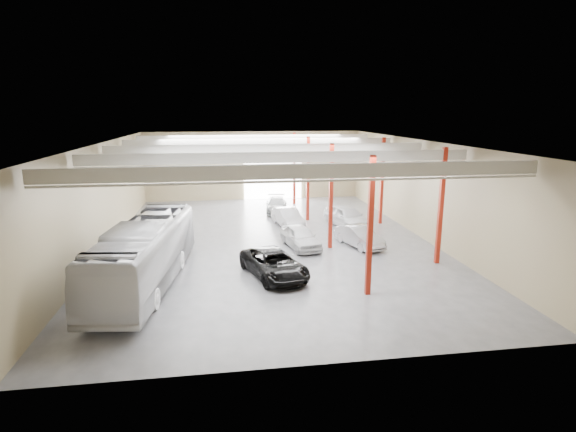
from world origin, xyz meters
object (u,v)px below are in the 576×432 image
object	(u,v)px
black_sedan	(274,264)
car_row_c	(277,205)
coach_bus	(145,253)
car_row_b	(288,217)
car_right_near	(359,236)
car_right_far	(347,217)
car_row_a	(300,237)

from	to	relation	value
black_sedan	car_row_c	distance (m)	16.42
black_sedan	coach_bus	bearing A→B (deg)	163.12
car_row_b	car_right_near	xyz separation A→B (m)	(4.00, -6.17, -0.02)
black_sedan	car_right_far	xyz separation A→B (m)	(7.06, 10.11, 0.11)
car_row_b	car_right_near	world-z (taller)	car_row_b
coach_bus	car_right_far	bearing A→B (deg)	43.44
car_row_a	car_right_near	distance (m)	4.02
coach_bus	car_row_a	xyz separation A→B (m)	(9.25, 5.26, -0.96)
black_sedan	car_row_b	bearing A→B (deg)	60.26
black_sedan	car_right_near	xyz separation A→B (m)	(6.43, 4.91, -0.04)
coach_bus	car_row_a	size ratio (longest dim) A/B	2.79
car_right_far	black_sedan	bearing A→B (deg)	-140.35
black_sedan	car_row_c	world-z (taller)	black_sedan
black_sedan	car_row_a	world-z (taller)	car_row_a
car_row_c	black_sedan	bearing A→B (deg)	-91.41
car_right_far	coach_bus	bearing A→B (deg)	-159.21
car_right_near	car_right_far	size ratio (longest dim) A/B	0.85
car_right_near	car_right_far	world-z (taller)	car_right_far
black_sedan	car_row_c	bearing A→B (deg)	65.04
coach_bus	car_row_b	bearing A→B (deg)	57.49
coach_bus	black_sedan	bearing A→B (deg)	7.73
car_row_a	car_right_far	distance (m)	6.76
car_row_b	car_right_near	bearing A→B (deg)	-67.34
car_row_c	car_right_far	size ratio (longest dim) A/B	0.93
car_row_b	car_row_c	world-z (taller)	car_row_b
car_row_a	car_right_near	size ratio (longest dim) A/B	1.03
coach_bus	black_sedan	size ratio (longest dim) A/B	2.31
car_row_c	car_right_far	distance (m)	7.88
car_row_c	car_row_b	bearing A→B (deg)	-80.94
car_right_far	car_row_b	bearing A→B (deg)	152.83
car_row_a	car_row_c	bearing A→B (deg)	80.24
black_sedan	car_row_b	world-z (taller)	black_sedan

